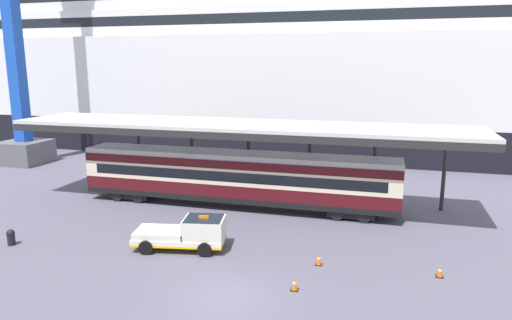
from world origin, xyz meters
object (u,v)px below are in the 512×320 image
object	(u,v)px
quay_bollard	(11,237)
train_carriage	(236,177)
traffic_cone_far	(295,284)
service_truck	(188,232)
traffic_cone_near	(440,271)
cruise_ship	(223,52)
traffic_cone_mid	(319,259)

from	to	relation	value
quay_bollard	train_carriage	bearing A→B (deg)	45.53
traffic_cone_far	train_carriage	bearing A→B (deg)	119.84
service_truck	quay_bollard	world-z (taller)	service_truck
traffic_cone_near	cruise_ship	bearing A→B (deg)	122.63
service_truck	traffic_cone_mid	world-z (taller)	service_truck
cruise_ship	train_carriage	size ratio (longest dim) A/B	5.59
service_truck	traffic_cone_mid	xyz separation A→B (m)	(7.53, -0.16, -0.68)
traffic_cone_near	traffic_cone_far	distance (m)	7.51
train_carriage	cruise_ship	bearing A→B (deg)	111.05
service_truck	traffic_cone_far	size ratio (longest dim) A/B	8.64
traffic_cone_near	traffic_cone_mid	bearing A→B (deg)	-177.92
train_carriage	traffic_cone_far	size ratio (longest dim) A/B	36.94
service_truck	traffic_cone_far	xyz separation A→B (m)	(6.83, -3.26, -0.68)
traffic_cone_mid	quay_bollard	distance (m)	17.93
traffic_cone_mid	traffic_cone_far	distance (m)	3.18
train_carriage	quay_bollard	distance (m)	15.01
cruise_ship	traffic_cone_mid	world-z (taller)	cruise_ship
traffic_cone_far	service_truck	bearing A→B (deg)	154.49
cruise_ship	traffic_cone_near	bearing A→B (deg)	-57.37
quay_bollard	traffic_cone_mid	bearing A→B (deg)	6.83
train_carriage	traffic_cone_far	bearing A→B (deg)	-60.16
traffic_cone_mid	quay_bollard	world-z (taller)	quay_bollard
traffic_cone_near	quay_bollard	distance (m)	23.95
train_carriage	traffic_cone_near	bearing A→B (deg)	-31.74
train_carriage	quay_bollard	bearing A→B (deg)	-134.47
service_truck	traffic_cone_mid	size ratio (longest dim) A/B	8.66
service_truck	quay_bollard	distance (m)	10.53
traffic_cone_near	traffic_cone_far	world-z (taller)	traffic_cone_far
train_carriage	traffic_cone_near	distance (m)	15.87
service_truck	traffic_cone_near	xyz separation A→B (m)	(13.57, 0.06, -0.69)
service_truck	quay_bollard	xyz separation A→B (m)	(-10.26, -2.29, -0.47)
service_truck	traffic_cone_mid	distance (m)	7.57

